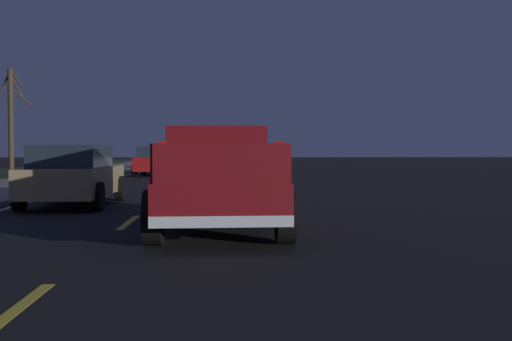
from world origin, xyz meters
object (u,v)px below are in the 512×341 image
object	(u,v)px
pickup_truck	(217,178)
sedan_blue	(223,159)
sedan_tan	(74,175)
bare_tree_far	(11,118)
sedan_silver	(224,161)
sedan_red	(156,161)

from	to	relation	value
pickup_truck	sedan_blue	size ratio (longest dim) A/B	1.23
sedan_tan	bare_tree_far	distance (m)	19.77
sedan_silver	sedan_red	distance (m)	3.64
sedan_blue	sedan_silver	world-z (taller)	same
pickup_truck	sedan_blue	distance (m)	29.05
sedan_red	sedan_tan	bearing A→B (deg)	179.30
sedan_blue	sedan_tan	size ratio (longest dim) A/B	1.01
sedan_red	pickup_truck	bearing A→B (deg)	-171.09
sedan_tan	bare_tree_far	size ratio (longest dim) A/B	0.78
pickup_truck	sedan_silver	distance (m)	21.61
sedan_tan	sedan_red	world-z (taller)	same
sedan_red	bare_tree_far	xyz separation A→B (m)	(0.65, 7.70, 2.25)
sedan_tan	sedan_silver	distance (m)	17.40
sedan_tan	sedan_silver	size ratio (longest dim) A/B	1.00
sedan_red	bare_tree_far	world-z (taller)	bare_tree_far
pickup_truck	sedan_tan	bearing A→B (deg)	38.51
pickup_truck	sedan_red	bearing A→B (deg)	8.91
sedan_tan	sedan_red	xyz separation A→B (m)	(17.52, -0.22, 0.00)
sedan_blue	sedan_silver	distance (m)	7.45
sedan_silver	sedan_blue	bearing A→B (deg)	0.75
pickup_truck	sedan_silver	size ratio (longest dim) A/B	1.24
sedan_blue	sedan_red	distance (m)	7.74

